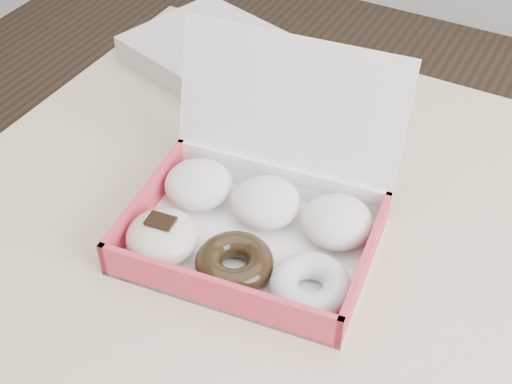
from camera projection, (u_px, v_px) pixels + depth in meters
The scene contains 3 objects.
table at pixel (381, 285), 0.96m from camera, with size 1.20×0.80×0.75m.
donut_box at pixel (254, 217), 0.89m from camera, with size 0.33×0.31×0.22m.
newspapers at pixel (217, 54), 1.21m from camera, with size 0.28×0.22×0.04m, color silver.
Camera 1 is at (0.15, -0.63, 1.41)m, focal length 50.00 mm.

